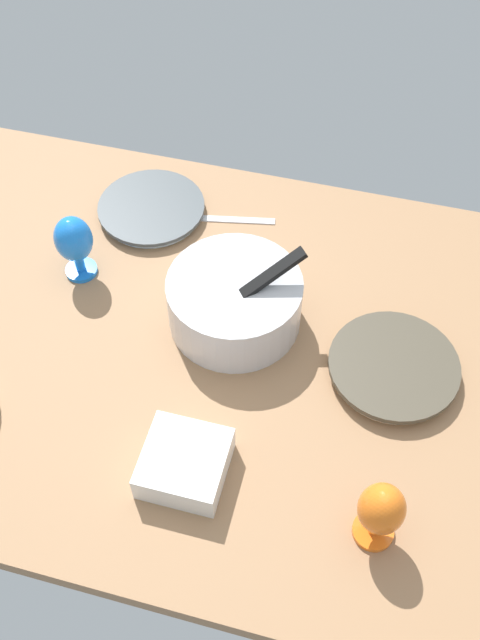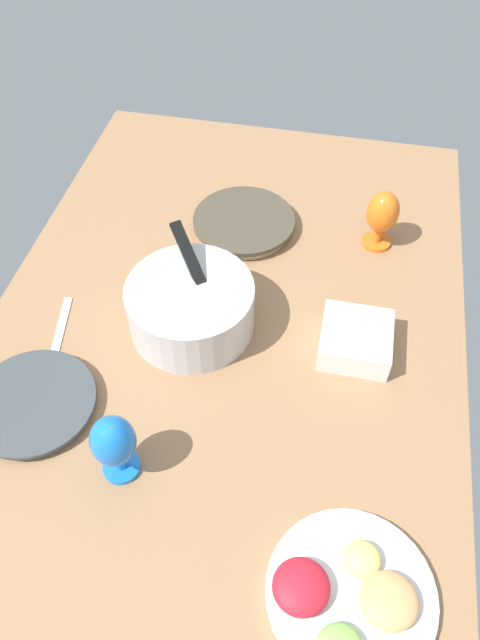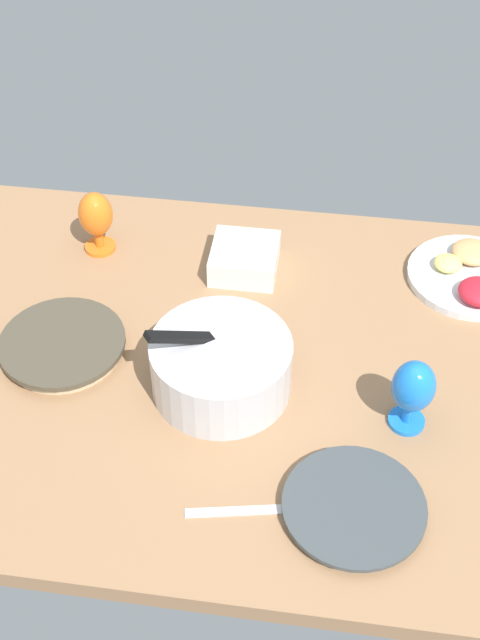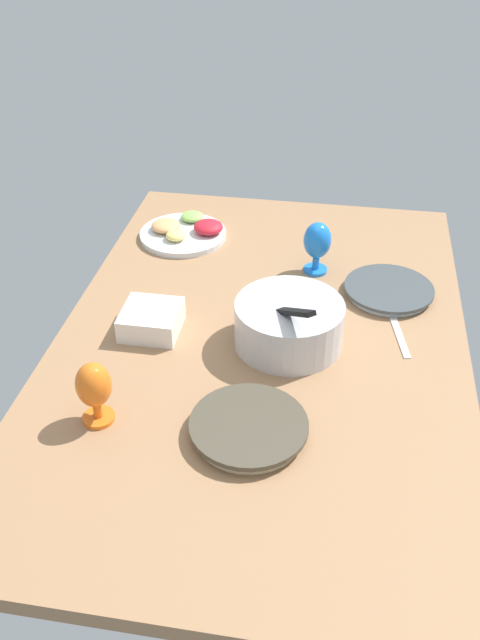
# 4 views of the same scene
# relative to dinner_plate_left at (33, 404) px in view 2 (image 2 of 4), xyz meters

# --- Properties ---
(ground_plane) EXTENTS (1.60, 1.04, 0.04)m
(ground_plane) POSITION_rel_dinner_plate_left_xyz_m (0.26, -0.32, -0.03)
(ground_plane) COLOR #99704C
(dinner_plate_left) EXTENTS (0.25, 0.25, 0.02)m
(dinner_plate_left) POSITION_rel_dinner_plate_left_xyz_m (0.00, 0.00, 0.00)
(dinner_plate_left) COLOR silver
(dinner_plate_left) RESTS_ON ground_plane
(dinner_plate_right) EXTENTS (0.26, 0.26, 0.03)m
(dinner_plate_right) POSITION_rel_dinner_plate_left_xyz_m (0.60, -0.30, 0.00)
(dinner_plate_right) COLOR beige
(dinner_plate_right) RESTS_ON ground_plane
(mixing_bowl) EXTENTS (0.27, 0.27, 0.19)m
(mixing_bowl) POSITION_rel_dinner_plate_left_xyz_m (0.27, -0.25, 0.05)
(mixing_bowl) COLOR silver
(mixing_bowl) RESTS_ON ground_plane
(fruit_platter) EXTENTS (0.27, 0.27, 0.06)m
(fruit_platter) POSITION_rel_dinner_plate_left_xyz_m (-0.23, -0.64, 0.01)
(fruit_platter) COLOR silver
(fruit_platter) RESTS_ON ground_plane
(hurricane_glass_blue) EXTENTS (0.08, 0.08, 0.16)m
(hurricane_glass_blue) POSITION_rel_dinner_plate_left_xyz_m (-0.09, -0.21, 0.08)
(hurricane_glass_blue) COLOR blue
(hurricane_glass_blue) RESTS_ON ground_plane
(hurricane_glass_orange) EXTENTS (0.08, 0.08, 0.15)m
(hurricane_glass_orange) POSITION_rel_dinner_plate_left_xyz_m (0.61, -0.63, 0.08)
(hurricane_glass_orange) COLOR orange
(hurricane_glass_orange) RESTS_ON ground_plane
(square_bowl_white) EXTENTS (0.15, 0.15, 0.06)m
(square_bowl_white) POSITION_rel_dinner_plate_left_xyz_m (0.27, -0.61, 0.02)
(square_bowl_white) COLOR white
(square_bowl_white) RESTS_ON ground_plane
(fork_by_left_plate) EXTENTS (0.18, 0.05, 0.01)m
(fork_by_left_plate) POSITION_rel_dinner_plate_left_xyz_m (0.20, 0.03, -0.01)
(fork_by_left_plate) COLOR silver
(fork_by_left_plate) RESTS_ON ground_plane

